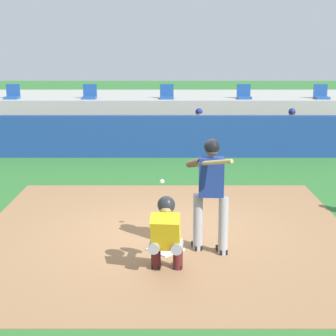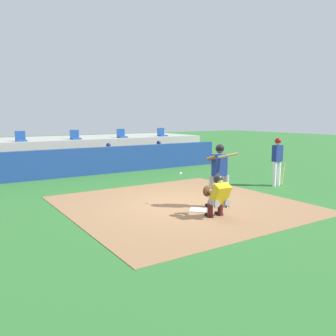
# 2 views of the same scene
# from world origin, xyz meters

# --- Properties ---
(ground_plane) EXTENTS (80.00, 80.00, 0.00)m
(ground_plane) POSITION_xyz_m (0.00, 0.00, 0.00)
(ground_plane) COLOR #2D6B2D
(dirt_infield) EXTENTS (6.40, 6.40, 0.01)m
(dirt_infield) POSITION_xyz_m (0.00, 0.00, 0.01)
(dirt_infield) COLOR #936B47
(dirt_infield) RESTS_ON ground
(home_plate) EXTENTS (0.62, 0.62, 0.02)m
(home_plate) POSITION_xyz_m (0.00, -0.80, 0.02)
(home_plate) COLOR white
(home_plate) RESTS_ON dirt_infield
(batter_at_plate) EXTENTS (0.67, 0.77, 1.80)m
(batter_at_plate) POSITION_xyz_m (0.69, -0.86, 1.04)
(batter_at_plate) COLOR #99999E
(batter_at_plate) RESTS_ON ground
(catcher_crouched) EXTENTS (0.50, 1.92, 1.13)m
(catcher_crouched) POSITION_xyz_m (0.01, -1.59, 0.61)
(catcher_crouched) COLOR gray
(catcher_crouched) RESTS_ON ground
(dugout_wall) EXTENTS (13.00, 0.30, 1.20)m
(dugout_wall) POSITION_xyz_m (0.00, 6.50, 0.60)
(dugout_wall) COLOR navy
(dugout_wall) RESTS_ON ground
(dugout_bench) EXTENTS (11.80, 0.44, 0.45)m
(dugout_bench) POSITION_xyz_m (0.00, 7.50, 0.23)
(dugout_bench) COLOR olive
(dugout_bench) RESTS_ON ground
(dugout_player_0) EXTENTS (0.49, 0.70, 1.30)m
(dugout_player_0) POSITION_xyz_m (0.98, 7.34, 0.67)
(dugout_player_0) COLOR #939399
(dugout_player_0) RESTS_ON ground
(dugout_player_1) EXTENTS (0.49, 0.70, 1.30)m
(dugout_player_1) POSITION_xyz_m (3.81, 7.34, 0.67)
(dugout_player_1) COLOR #939399
(dugout_player_1) RESTS_ON ground
(stands_platform) EXTENTS (15.00, 4.40, 1.40)m
(stands_platform) POSITION_xyz_m (0.00, 10.90, 0.70)
(stands_platform) COLOR #9E9E99
(stands_platform) RESTS_ON ground
(stadium_seat_0) EXTENTS (0.46, 0.46, 0.48)m
(stadium_seat_0) POSITION_xyz_m (-5.20, 9.38, 1.53)
(stadium_seat_0) COLOR #1E478C
(stadium_seat_0) RESTS_ON stands_platform
(stadium_seat_1) EXTENTS (0.46, 0.46, 0.48)m
(stadium_seat_1) POSITION_xyz_m (-2.60, 9.38, 1.53)
(stadium_seat_1) COLOR #1E478C
(stadium_seat_1) RESTS_ON stands_platform
(stadium_seat_2) EXTENTS (0.46, 0.46, 0.48)m
(stadium_seat_2) POSITION_xyz_m (0.00, 9.38, 1.53)
(stadium_seat_2) COLOR #1E478C
(stadium_seat_2) RESTS_ON stands_platform
(stadium_seat_3) EXTENTS (0.46, 0.46, 0.48)m
(stadium_seat_3) POSITION_xyz_m (2.60, 9.38, 1.53)
(stadium_seat_3) COLOR #1E478C
(stadium_seat_3) RESTS_ON stands_platform
(stadium_seat_4) EXTENTS (0.46, 0.46, 0.48)m
(stadium_seat_4) POSITION_xyz_m (5.20, 9.38, 1.53)
(stadium_seat_4) COLOR #1E478C
(stadium_seat_4) RESTS_ON stands_platform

